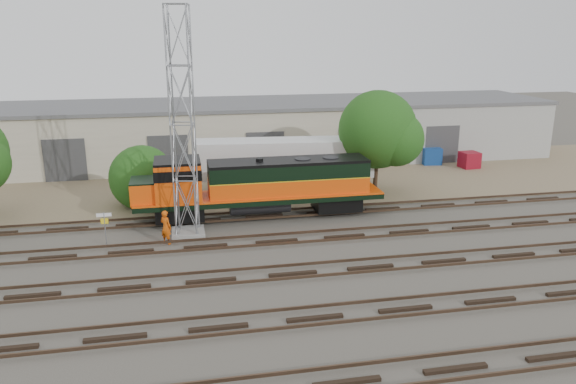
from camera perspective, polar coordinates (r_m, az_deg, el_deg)
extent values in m
plane|color=#47423A|center=(30.57, -0.66, -6.14)|extent=(140.00, 140.00, 0.00)
cube|color=#726047|center=(44.65, -4.23, 1.07)|extent=(80.00, 16.00, 0.02)
cube|color=black|center=(20.24, 6.00, -18.66)|extent=(80.00, 2.40, 0.14)
cube|color=#4C3828|center=(20.76, 5.38, -17.20)|extent=(80.00, 0.08, 0.14)
cube|color=black|center=(23.92, 2.76, -12.67)|extent=(80.00, 2.40, 0.14)
cube|color=#4C3828|center=(23.22, 3.22, -13.24)|extent=(80.00, 0.08, 0.14)
cube|color=#4C3828|center=(24.50, 2.33, -11.56)|extent=(80.00, 0.08, 0.14)
cube|color=black|center=(27.84, 0.50, -8.30)|extent=(80.00, 2.40, 0.14)
cube|color=#4C3828|center=(27.12, 0.83, -8.67)|extent=(80.00, 0.08, 0.14)
cube|color=#4C3828|center=(28.46, 0.19, -7.43)|extent=(80.00, 0.08, 0.14)
cube|color=black|center=(31.92, -1.16, -5.02)|extent=(80.00, 2.40, 0.14)
cube|color=#4C3828|center=(31.18, -0.91, -5.27)|extent=(80.00, 0.08, 0.14)
cube|color=#4C3828|center=(32.56, -1.39, -4.32)|extent=(80.00, 0.08, 0.14)
cube|color=black|center=(36.09, -2.42, -2.48)|extent=(80.00, 2.40, 0.14)
cube|color=#4C3828|center=(35.35, -2.24, -2.65)|extent=(80.00, 0.08, 0.14)
cube|color=#4C3828|center=(36.75, -2.61, -1.91)|extent=(80.00, 0.08, 0.14)
cube|color=beige|center=(51.87, -5.40, 5.99)|extent=(58.00, 10.00, 5.00)
cube|color=#59595B|center=(51.47, -5.48, 8.89)|extent=(58.40, 10.40, 0.30)
cube|color=#999993|center=(54.00, 19.23, 5.56)|extent=(14.00, 0.10, 5.00)
cube|color=#333335|center=(47.62, -21.71, 3.01)|extent=(3.20, 0.12, 3.40)
cube|color=#333335|center=(46.81, -12.05, 3.59)|extent=(3.20, 0.12, 3.40)
cube|color=#333335|center=(47.35, -2.31, 4.08)|extent=(3.20, 0.12, 3.40)
cube|color=#333335|center=(49.21, 6.95, 4.44)|extent=(3.20, 0.12, 3.40)
cube|color=#333335|center=(52.24, 15.35, 4.66)|extent=(3.20, 0.12, 3.40)
cube|color=black|center=(35.51, -10.93, -1.95)|extent=(2.94, 2.20, 0.92)
cube|color=black|center=(36.88, 4.93, -1.02)|extent=(2.94, 2.20, 0.92)
cube|color=black|center=(35.66, -2.86, -0.55)|extent=(15.60, 2.75, 0.32)
cylinder|color=black|center=(35.83, -2.85, -1.42)|extent=(3.86, 1.01, 1.01)
cube|color=#E3480A|center=(35.77, 0.03, 0.71)|extent=(10.10, 2.39, 1.10)
cube|color=black|center=(35.51, 0.03, 2.28)|extent=(10.10, 2.39, 0.92)
cube|color=black|center=(35.39, 0.03, 3.15)|extent=(10.10, 2.39, 0.18)
cube|color=#E3480A|center=(34.95, -11.11, 1.12)|extent=(2.75, 2.75, 2.39)
cube|color=black|center=(34.65, -11.22, 3.15)|extent=(2.75, 2.75, 0.15)
cube|color=#E3480A|center=(35.17, -14.49, 0.07)|extent=(1.47, 2.20, 1.29)
cube|color=gray|center=(33.72, -10.10, -4.04)|extent=(1.91, 1.91, 0.20)
cylinder|color=gray|center=(32.67, -11.72, 6.95)|extent=(0.10, 0.10, 12.71)
cylinder|color=gray|center=(32.68, -9.66, 7.06)|extent=(0.10, 0.10, 12.71)
cylinder|color=gray|center=(31.52, -11.72, 6.62)|extent=(0.10, 0.10, 12.71)
cylinder|color=gray|center=(31.53, -9.59, 6.74)|extent=(0.10, 0.10, 12.71)
cylinder|color=gray|center=(32.65, -18.07, -3.64)|extent=(0.06, 0.06, 1.97)
cube|color=white|center=(32.39, -18.20, -2.23)|extent=(0.81, 0.05, 0.20)
cube|color=yellow|center=(32.50, -18.15, -2.83)|extent=(0.40, 0.04, 0.31)
imported|color=#D54F0B|center=(32.13, -12.30, -3.52)|extent=(0.85, 0.83, 1.97)
cube|color=silver|center=(40.87, -0.44, 3.48)|extent=(13.08, 3.73, 2.68)
cube|color=black|center=(42.17, 6.42, 0.79)|extent=(2.59, 2.68, 0.99)
cube|color=black|center=(40.22, -7.34, 0.22)|extent=(0.15, 0.15, 1.29)
cube|color=black|center=(42.13, -7.30, 0.96)|extent=(0.15, 0.15, 1.29)
cube|color=navy|center=(51.90, 14.32, 3.59)|extent=(1.76, 1.67, 1.50)
cube|color=maroon|center=(51.36, 17.95, 3.12)|extent=(1.62, 1.53, 1.40)
cylinder|color=#382619|center=(39.74, -14.42, -1.03)|extent=(0.30, 0.30, 0.40)
sphere|color=#1E4714|center=(39.27, -14.59, 1.41)|extent=(4.43, 4.43, 4.43)
sphere|color=#1E4714|center=(38.69, -13.29, 0.60)|extent=(3.10, 3.10, 3.10)
cylinder|color=#382619|center=(41.45, 8.88, 1.72)|extent=(0.32, 0.32, 2.80)
sphere|color=#1E4714|center=(40.75, 9.09, 6.29)|extent=(5.59, 5.59, 5.59)
sphere|color=#1E4714|center=(40.48, 10.95, 5.33)|extent=(3.91, 3.91, 3.91)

